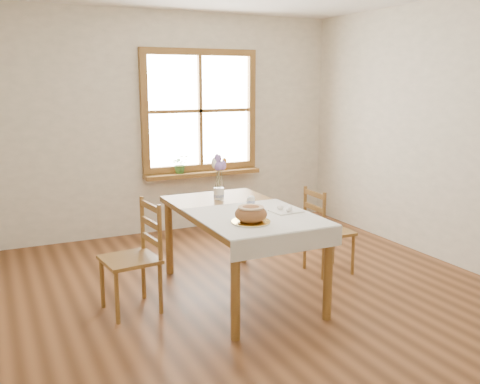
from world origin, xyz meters
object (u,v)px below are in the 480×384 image
(dining_table, at_px, (240,219))
(flower_vase, at_px, (219,194))
(chair_right, at_px, (329,230))
(chair_left, at_px, (130,258))
(bread_plate, at_px, (251,222))

(dining_table, relative_size, flower_vase, 15.35)
(chair_right, bearing_deg, dining_table, 98.63)
(chair_left, height_order, bread_plate, chair_left)
(chair_left, bearing_deg, flower_vase, 103.99)
(chair_left, bearing_deg, chair_right, 85.40)
(chair_left, xyz_separation_m, chair_right, (1.94, 0.06, -0.03))
(dining_table, height_order, bread_plate, bread_plate)
(dining_table, height_order, chair_left, chair_left)
(chair_left, bearing_deg, dining_table, 79.34)
(dining_table, xyz_separation_m, chair_left, (-0.93, 0.07, -0.22))
(chair_right, bearing_deg, chair_left, 93.06)
(chair_right, distance_m, bread_plate, 1.33)
(flower_vase, bearing_deg, chair_left, -159.49)
(dining_table, distance_m, chair_right, 1.05)
(bread_plate, bearing_deg, dining_table, 74.25)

